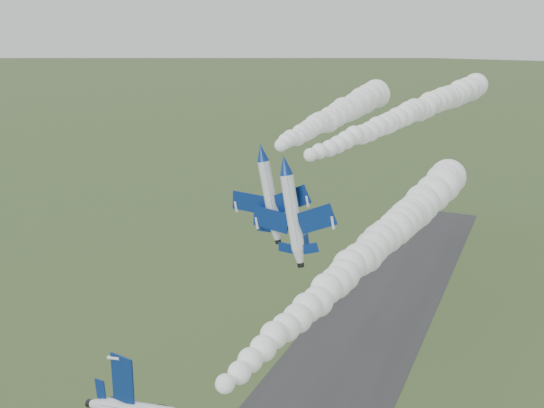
% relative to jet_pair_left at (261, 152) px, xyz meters
% --- Properties ---
extents(smoke_trail_jet_lead, '(12.33, 66.46, 5.97)m').
position_rel_jet_pair_left_xyz_m(smoke_trail_jet_lead, '(14.03, 2.55, -12.07)').
color(smoke_trail_jet_lead, white).
extents(jet_pair_left, '(10.91, 13.39, 3.78)m').
position_rel_jet_pair_left_xyz_m(jet_pair_left, '(0.00, 0.00, 0.00)').
color(jet_pair_left, white).
extents(smoke_trail_jet_pair_left, '(6.15, 56.54, 5.53)m').
position_rel_jet_pair_left_xyz_m(smoke_trail_jet_pair_left, '(-0.17, 31.44, 0.61)').
color(smoke_trail_jet_pair_left, white).
extents(jet_pair_right, '(12.02, 14.47, 4.04)m').
position_rel_jet_pair_left_xyz_m(jet_pair_right, '(3.94, -1.65, -0.89)').
color(jet_pair_right, white).
extents(smoke_trail_jet_pair_right, '(15.90, 71.65, 5.24)m').
position_rel_jet_pair_left_xyz_m(smoke_trail_jet_pair_right, '(11.15, 37.35, 0.71)').
color(smoke_trail_jet_pair_right, white).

